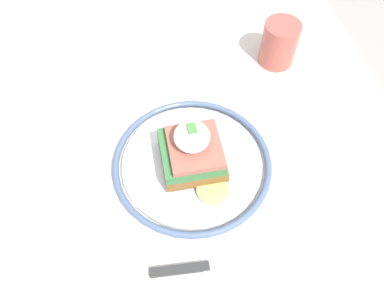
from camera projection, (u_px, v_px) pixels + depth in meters
ground_plane at (185, 289)px, 1.17m from camera, size 6.00×6.00×0.00m
dining_table at (180, 207)px, 0.66m from camera, size 1.08×0.77×0.72m
plate at (192, 163)px, 0.57m from camera, size 0.24×0.24×0.02m
sandwich at (192, 151)px, 0.54m from camera, size 0.12×0.09×0.08m
fork at (179, 85)px, 0.67m from camera, size 0.05×0.14×0.00m
knife at (204, 267)px, 0.49m from camera, size 0.03×0.17×0.01m
cup at (279, 43)px, 0.67m from camera, size 0.06×0.06×0.08m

